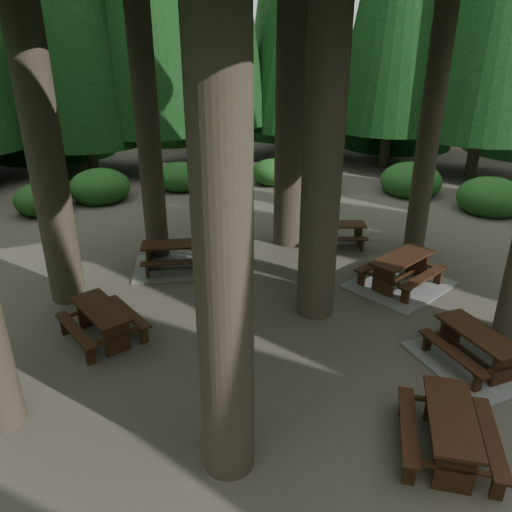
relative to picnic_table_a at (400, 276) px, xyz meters
name	(u,v)px	position (x,y,z in m)	size (l,w,h in m)	color
ground	(289,323)	(-3.45, -0.31, -0.29)	(80.00, 80.00, 0.00)	#4D473E
picnic_table_a	(400,276)	(0.00, 0.00, 0.00)	(2.88, 2.59, 0.82)	gray
picnic_table_b	(102,318)	(-7.24, 0.95, 0.21)	(1.72, 1.98, 0.75)	#381A10
picnic_table_c	(174,260)	(-4.81, 3.61, -0.04)	(2.67, 2.44, 0.74)	gray
picnic_table_d	(339,231)	(0.22, 2.99, 0.16)	(1.97, 1.84, 0.68)	#381A10
picnic_table_e	(450,428)	(-3.21, -4.66, 0.22)	(2.22, 2.27, 0.77)	#381A10
picnic_table_f	(474,354)	(-1.01, -3.23, -0.04)	(1.98, 2.33, 0.74)	gray
shrub_ring	(299,287)	(-2.74, 0.44, 0.11)	(23.86, 24.64, 1.49)	#1F561D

